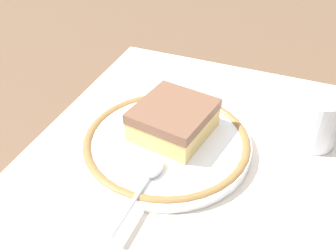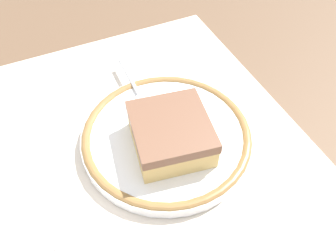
{
  "view_description": "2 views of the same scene",
  "coord_description": "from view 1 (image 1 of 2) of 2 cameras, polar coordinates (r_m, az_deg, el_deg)",
  "views": [
    {
      "loc": [
        0.38,
        0.13,
        0.36
      ],
      "look_at": [
        -0.0,
        -0.03,
        0.04
      ],
      "focal_mm": 43.2,
      "sensor_mm": 36.0,
      "label": 1
    },
    {
      "loc": [
        -0.26,
        0.09,
        0.37
      ],
      "look_at": [
        -0.0,
        -0.03,
        0.04
      ],
      "focal_mm": 37.29,
      "sensor_mm": 36.0,
      "label": 2
    }
  ],
  "objects": [
    {
      "name": "placemat",
      "position": [
        0.53,
        2.49,
        -3.97
      ],
      "size": [
        0.5,
        0.4,
        0.0
      ],
      "primitive_type": "cube",
      "color": "beige",
      "rests_on": "ground_plane"
    },
    {
      "name": "ground_plane",
      "position": [
        0.53,
        2.48,
        -4.03
      ],
      "size": [
        2.4,
        2.4,
        0.0
      ],
      "primitive_type": "plane",
      "color": "brown"
    },
    {
      "name": "cake_slice",
      "position": [
        0.53,
        0.78,
        0.88
      ],
      "size": [
        0.11,
        0.11,
        0.04
      ],
      "color": "#DBB76B",
      "rests_on": "plate"
    },
    {
      "name": "spoon",
      "position": [
        0.47,
        -2.75,
        -7.09
      ],
      "size": [
        0.12,
        0.02,
        0.01
      ],
      "color": "silver",
      "rests_on": "plate"
    },
    {
      "name": "plate",
      "position": [
        0.53,
        0.0,
        -2.16
      ],
      "size": [
        0.22,
        0.22,
        0.02
      ],
      "color": "white",
      "rests_on": "placemat"
    },
    {
      "name": "napkin",
      "position": [
        0.45,
        14.48,
        -15.73
      ],
      "size": [
        0.14,
        0.15,
        0.0
      ],
      "primitive_type": "cube",
      "rotation": [
        0.0,
        0.0,
        5.28
      ],
      "color": "white",
      "rests_on": "placemat"
    },
    {
      "name": "cup",
      "position": [
        0.57,
        19.95,
        0.52
      ],
      "size": [
        0.06,
        0.06,
        0.07
      ],
      "color": "silver",
      "rests_on": "placemat"
    }
  ]
}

